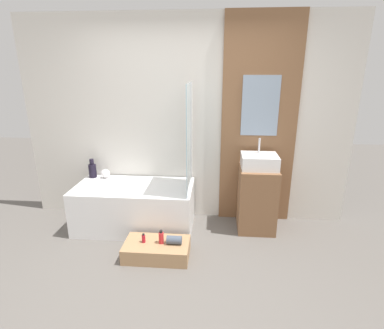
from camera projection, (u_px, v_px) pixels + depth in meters
The scene contains 13 objects.
ground_plane at pixel (168, 292), 2.74m from camera, with size 12.00×12.00×0.00m, color #605B56.
wall_tiled_back at pixel (185, 122), 3.84m from camera, with size 4.20×0.06×2.60m, color silver.
wall_wood_accent at pixel (259, 123), 3.71m from camera, with size 0.93×0.04×2.60m.
bathtub at pixel (135, 206), 3.80m from camera, with size 1.46×0.73×0.56m.
glass_shower_screen at pixel (189, 139), 3.44m from camera, with size 0.01×0.62×1.25m, color silver.
wooden_step_bench at pixel (157, 249), 3.24m from camera, with size 0.70×0.40×0.17m, color #A87F56.
vanity_cabinet at pixel (257, 198), 3.74m from camera, with size 0.45×0.49×0.81m, color brown.
sink at pixel (259, 161), 3.59m from camera, with size 0.43×0.37×0.34m.
vase_tall_dark at pixel (92, 170), 3.99m from camera, with size 0.10×0.10×0.25m.
vase_round_light at pixel (105, 174), 3.98m from camera, with size 0.12×0.12×0.12m, color white.
bottle_soap_primary at pixel (144, 238), 3.21m from camera, with size 0.04×0.04×0.10m.
bottle_soap_secondary at pixel (161, 237), 3.19m from camera, with size 0.05×0.05×0.15m.
towel_roll at pixel (174, 240), 3.19m from camera, with size 0.09×0.09×0.16m, color #4C5666.
Camera 1 is at (0.41, -2.22, 1.95)m, focal length 28.00 mm.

